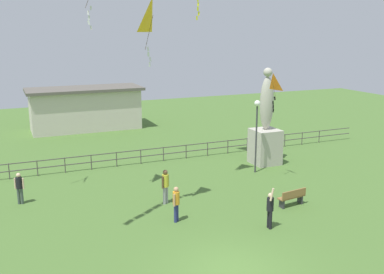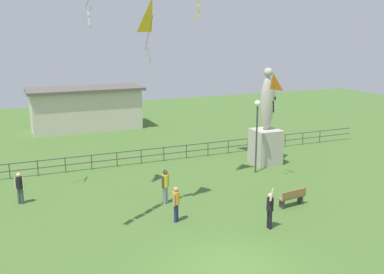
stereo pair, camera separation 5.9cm
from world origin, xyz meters
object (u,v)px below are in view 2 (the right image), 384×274
lamppost (257,120)px  person_0 (20,186)px  statue_monument (266,134)px  person_1 (165,184)px  person_2 (176,202)px  park_bench (292,197)px  kite_5 (153,17)px  kite_2 (273,84)px  person_3 (270,208)px

lamppost → person_0: 13.50m
statue_monument → person_1: size_ratio=3.52×
statue_monument → person_2: statue_monument is taller
park_bench → kite_5: kite_5 is taller
lamppost → kite_2: size_ratio=2.05×
person_2 → person_3: 4.11m
park_bench → kite_2: (0.93, 3.51, 5.11)m
statue_monument → person_1: (-8.24, -3.98, -0.96)m
person_0 → person_1: bearing=-22.9°
person_1 → person_0: bearing=157.1°
person_1 → person_3: bearing=-54.8°
statue_monument → person_2: size_ratio=3.74×
park_bench → kite_2: 6.27m
person_0 → person_2: person_2 is taller
person_1 → person_2: bearing=-97.7°
park_bench → person_1: size_ratio=0.88×
statue_monument → lamppost: 2.41m
person_2 → kite_2: kite_2 is taller
park_bench → person_3: bearing=-144.4°
kite_2 → person_0: bearing=171.2°
person_2 → kite_5: bearing=111.7°
statue_monument → lamppost: (-1.54, -1.39, 1.24)m
person_3 → kite_5: kite_5 is taller
park_bench → statue_monument: bearing=68.3°
person_3 → kite_5: bearing=138.5°
park_bench → person_0: bearing=155.5°
lamppost → person_0: lamppost is taller
statue_monument → person_3: statue_monument is taller
park_bench → person_1: person_1 is taller
person_3 → kite_2: kite_2 is taller
lamppost → kite_5: kite_5 is taller
lamppost → park_bench: bearing=-102.1°
person_0 → person_2: 8.06m
person_2 → person_3: person_3 is taller
person_0 → kite_2: kite_2 is taller
park_bench → kite_2: kite_2 is taller
person_0 → person_3: bearing=-36.7°
statue_monument → person_3: bearing=-121.1°
statue_monument → kite_5: size_ratio=2.12×
lamppost → kite_2: kite_2 is taller
park_bench → person_2: bearing=175.0°
statue_monument → person_1: bearing=-154.2°
lamppost → park_bench: 6.10m
park_bench → person_1: bearing=153.8°
statue_monument → kite_5: (-9.04, -4.95, 6.96)m
lamppost → kite_5: bearing=-154.6°
person_3 → kite_2: size_ratio=0.89×
statue_monument → kite_2: 5.13m
person_1 → kite_5: (-0.80, -0.96, 7.93)m
lamppost → person_1: size_ratio=2.52×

